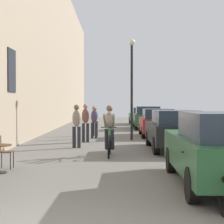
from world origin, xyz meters
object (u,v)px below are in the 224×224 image
Objects in this scene: cyclist_on_bicycle at (109,132)px; parked_car_third at (157,122)px; parked_car_fifth at (140,116)px; pedestrian_far at (94,120)px; cafe_chair_far_toward_street at (3,150)px; parked_car_fourth at (147,117)px; parked_motorcycle at (210,182)px; street_lamp at (132,76)px; parked_car_nearest at (221,148)px; pedestrian_furthest at (95,119)px; pedestrian_mid at (85,120)px; pedestrian_near at (76,123)px; parked_car_second at (173,129)px.

cyclist_on_bicycle reaches higher than parked_car_third.
pedestrian_far is at bearing -104.43° from parked_car_fifth.
cafe_chair_far_toward_street is at bearing -118.50° from parked_car_third.
parked_motorcycle is at bearing -92.26° from parked_car_fourth.
parked_car_third is 1.04× the size of parked_car_fifth.
street_lamp is 14.20m from parked_car_fifth.
pedestrian_far is 12.74m from parked_motorcycle.
parked_car_nearest is at bearing -22.29° from cafe_chair_far_toward_street.
parked_car_fourth is at bearing 87.74° from parked_motorcycle.
cafe_chair_far_toward_street is at bearing -100.75° from pedestrian_furthest.
pedestrian_far is (0.31, 1.81, -0.07)m from pedestrian_mid.
parked_motorcycle is (2.91, -10.65, -0.59)m from pedestrian_mid.
parked_car_third is (0.11, 12.05, -0.05)m from parked_car_nearest.
pedestrian_mid is 3.17m from street_lamp.
parked_car_third is at bearing -11.11° from pedestrian_furthest.
pedestrian_near is 0.38× the size of parked_car_nearest.
cyclist_on_bicycle is at bearing -75.69° from pedestrian_mid.
street_lamp is 3.37m from parked_car_third.
parked_car_nearest is at bearing -90.27° from parked_car_second.
pedestrian_mid is 3.56m from pedestrian_furthest.
pedestrian_near is at bearing -97.17° from pedestrian_far.
pedestrian_mid is 11.05m from parked_motorcycle.
cyclist_on_bicycle is at bearing -97.49° from parked_car_fifth.
street_lamp is 1.15× the size of parked_car_third.
parked_car_nearest is at bearing -90.33° from parked_car_fifth.
pedestrian_far is 1.02× the size of pedestrian_furthest.
cyclist_on_bicycle is 2.84m from parked_car_second.
cyclist_on_bicycle is 0.41× the size of parked_car_second.
parked_motorcycle is (1.78, -6.21, -0.41)m from cyclist_on_bicycle.
cyclist_on_bicycle is 0.39× the size of parked_car_fourth.
parked_motorcycle is at bearing -74.72° from pedestrian_mid.
parked_car_second is at bearing -90.35° from parked_car_fifth.
parked_car_fourth is at bearing 89.52° from parked_car_third.
parked_car_third is (3.64, 2.88, -0.22)m from pedestrian_mid.
pedestrian_mid is at bearing 104.31° from cyclist_on_bicycle.
parked_car_second is at bearing -39.69° from pedestrian_mid.
pedestrian_furthest is at bearing 104.38° from parked_car_nearest.
parked_car_third is (3.83, 5.12, -0.20)m from pedestrian_near.
parked_car_fourth reaches higher than parked_car_fifth.
parked_car_fourth is 1.10× the size of parked_car_fifth.
parked_car_fifth is 1.91× the size of parked_motorcycle.
parked_car_fifth is (0.14, 24.02, -0.08)m from parked_car_nearest.
parked_car_second reaches higher than parked_motorcycle.
cyclist_on_bicycle is at bearing -108.90° from parked_car_third.
parked_car_fourth is (0.05, 6.17, 0.04)m from parked_car_third.
cafe_chair_far_toward_street is 0.55× the size of pedestrian_furthest.
pedestrian_near reaches higher than parked_car_fourth.
pedestrian_far reaches higher than parked_car_fourth.
parked_car_second is 0.95× the size of parked_car_fourth.
parked_car_fourth is at bearing -89.81° from parked_car_fifth.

